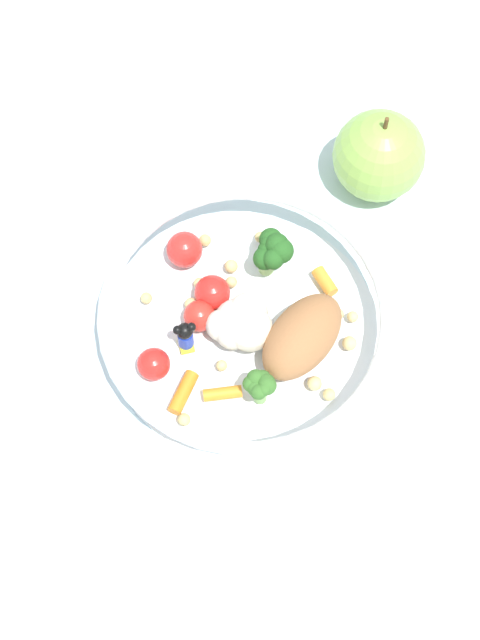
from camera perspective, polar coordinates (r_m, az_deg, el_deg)
The scene contains 3 objects.
ground_plane at distance 0.81m, azimuth 0.44°, elevation -0.44°, with size 2.40×2.40×0.00m, color silver.
food_container at distance 0.78m, azimuth 0.31°, elevation 0.04°, with size 0.23×0.23×0.06m.
loose_apple at distance 0.85m, azimuth 8.11°, elevation 9.48°, with size 0.08×0.08×0.09m.
Camera 1 is at (0.32, 0.10, 0.73)m, focal length 54.83 mm.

